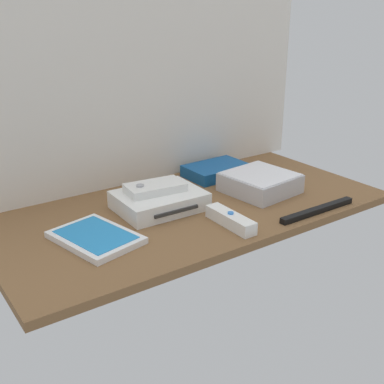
% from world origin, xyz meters
% --- Properties ---
extents(ground_plane, '(1.00, 0.48, 0.02)m').
position_xyz_m(ground_plane, '(0.00, 0.00, -0.01)').
color(ground_plane, brown).
rests_on(ground_plane, ground).
extents(back_wall, '(1.10, 0.01, 0.64)m').
position_xyz_m(back_wall, '(0.00, 0.25, 0.32)').
color(back_wall, silver).
rests_on(back_wall, ground).
extents(game_console, '(0.21, 0.17, 0.04)m').
position_xyz_m(game_console, '(-0.07, 0.04, 0.02)').
color(game_console, white).
rests_on(game_console, ground_plane).
extents(mini_computer, '(0.19, 0.19, 0.05)m').
position_xyz_m(mini_computer, '(0.21, -0.02, 0.03)').
color(mini_computer, silver).
rests_on(mini_computer, ground_plane).
extents(game_case, '(0.17, 0.22, 0.02)m').
position_xyz_m(game_case, '(-0.28, -0.03, 0.01)').
color(game_case, white).
rests_on(game_case, ground_plane).
extents(network_router, '(0.18, 0.13, 0.03)m').
position_xyz_m(network_router, '(0.19, 0.15, 0.02)').
color(network_router, '#145193').
rests_on(network_router, ground_plane).
extents(remote_wand, '(0.04, 0.15, 0.03)m').
position_xyz_m(remote_wand, '(0.01, -0.14, 0.02)').
color(remote_wand, white).
rests_on(remote_wand, ground_plane).
extents(remote_classic_pad, '(0.15, 0.10, 0.02)m').
position_xyz_m(remote_classic_pad, '(-0.08, 0.05, 0.05)').
color(remote_classic_pad, white).
rests_on(remote_classic_pad, game_console).
extents(sensor_bar, '(0.24, 0.02, 0.01)m').
position_xyz_m(sensor_bar, '(0.23, -0.21, 0.01)').
color(sensor_bar, black).
rests_on(sensor_bar, ground_plane).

